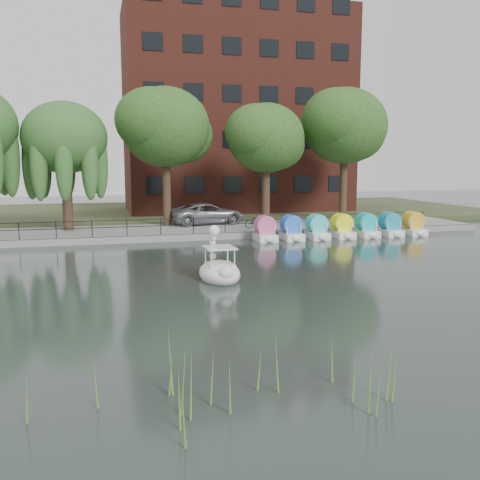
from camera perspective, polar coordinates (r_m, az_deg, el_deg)
name	(u,v)px	position (r m, az deg, el deg)	size (l,w,h in m)	color
ground_plane	(254,289)	(20.30, 1.55, -5.28)	(120.00, 120.00, 0.00)	#333F3D
promenade	(186,231)	(35.66, -5.74, 0.93)	(40.00, 6.00, 0.40)	gray
kerb	(194,237)	(32.78, -4.92, 0.29)	(40.00, 0.25, 0.40)	gray
land_strip	(162,212)	(49.45, -8.35, 2.93)	(60.00, 22.00, 0.36)	#47512D
railing	(193,222)	(32.85, -5.00, 1.97)	(32.00, 0.05, 1.00)	black
apartment_building	(236,112)	(50.69, -0.46, 13.54)	(20.00, 10.07, 18.00)	#4C1E16
willow_mid	(64,138)	(36.00, -18.22, 10.28)	(5.32, 5.32, 8.15)	#473323
broadleaf_center	(165,128)	(37.27, -7.95, 11.78)	(6.00, 6.00, 9.25)	#473323
broadleaf_right	(266,139)	(38.25, 2.81, 10.75)	(5.40, 5.40, 8.32)	#473323
broadleaf_far	(345,126)	(41.65, 11.13, 11.81)	(6.30, 6.30, 9.71)	#473323
minivan	(208,212)	(37.91, -3.46, 3.00)	(6.13, 2.82, 1.71)	gray
bicycle	(257,220)	(35.61, 1.79, 2.09)	(1.72, 0.60, 1.00)	gray
swan_boat	(219,269)	(21.79, -2.23, -3.06)	(1.67, 2.68, 2.17)	white
pedal_boat_row	(342,228)	(34.42, 10.82, 1.24)	(11.35, 1.70, 1.40)	white
reed_bank	(467,357)	(12.80, 23.08, -11.42)	(24.00, 2.40, 1.20)	#669938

